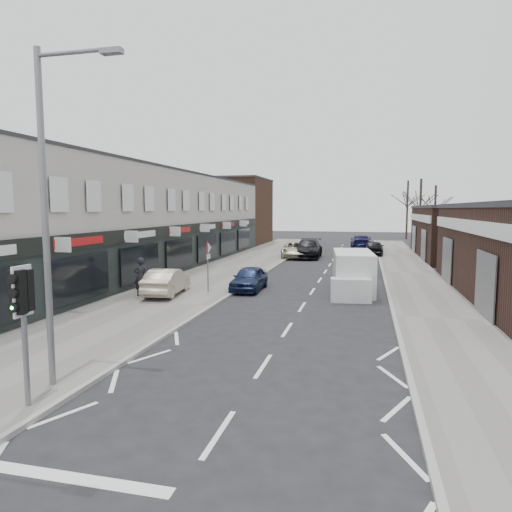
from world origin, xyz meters
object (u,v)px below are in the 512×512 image
Objects in this scene: parked_car_left_a at (249,278)px; parked_car_left_c at (296,250)px; parked_car_right_c at (361,242)px; pedestrian at (141,277)px; traffic_light at (22,303)px; parked_car_right_a at (357,262)px; parked_car_right_b at (374,248)px; sedan_on_pavement at (167,281)px; parked_car_left_b at (308,249)px; street_lamp at (51,200)px; warning_sign at (208,252)px; white_van at (353,273)px.

parked_car_left_a is 0.72× the size of parked_car_left_c.
pedestrian is at bearing 69.22° from parked_car_right_c.
traffic_light reaches higher than parked_car_left_c.
parked_car_right_a is at bearing -151.36° from pedestrian.
parked_car_right_a is 19.54m from parked_car_right_c.
parked_car_right_b is (1.30, 12.52, -0.09)m from parked_car_right_a.
pedestrian is at bearing 26.11° from sedan_on_pavement.
sedan_on_pavement is at bearing -166.78° from pedestrian.
street_lamp is at bearing -94.83° from parked_car_left_b.
pedestrian is (-3.50, 10.92, -3.54)m from street_lamp.
parked_car_left_c is 1.22× the size of parked_car_right_b.
parked_car_right_c is (6.73, 41.87, -3.83)m from street_lamp.
sedan_on_pavement is at bearing -146.42° from warning_sign.
sedan_on_pavement is 0.94× the size of parked_car_right_b.
parked_car_right_b is (8.03, 34.85, -3.89)m from street_lamp.
parked_car_left_b is at bearing 63.60° from parked_car_right_c.
traffic_light is at bearing 94.72° from sedan_on_pavement.
parked_car_left_b is at bearing 9.57° from parked_car_left_c.
warning_sign is at bearing 73.30° from parked_car_right_c.
street_lamp is 1.41× the size of parked_car_left_b.
white_van is 26.83m from parked_car_right_c.
parked_car_left_a is 17.27m from parked_car_left_b.
white_van reaches higher than parked_car_right_b.
parked_car_left_a is 0.76× the size of parked_car_right_a.
parked_car_right_a reaches higher than parked_car_left_a.
parked_car_right_c is (6.60, 43.08, -1.63)m from traffic_light.
sedan_on_pavement is at bearing -164.78° from white_van.
parked_car_left_a is (1.76, 1.59, -1.56)m from warning_sign.
white_van reaches higher than parked_car_right_a.
pedestrian is (-2.86, -1.88, -1.12)m from warning_sign.
pedestrian is at bearing -106.23° from parked_car_left_b.
sedan_on_pavement is 20.55m from parked_car_left_b.
warning_sign is 2.59m from sedan_on_pavement.
parked_car_right_c is at bearing -113.44° from sedan_on_pavement.
sedan_on_pavement is 14.11m from parked_car_right_a.
sedan_on_pavement is 0.71× the size of parked_car_left_b.
warning_sign is at bearing 71.54° from parked_car_right_b.
parked_car_right_a is at bearing -137.11° from sedan_on_pavement.
parked_car_left_b is at bearing -109.60° from sedan_on_pavement.
warning_sign reaches higher than parked_car_left_b.
warning_sign reaches higher than pedestrian.
street_lamp reaches higher than parked_car_right_c.
warning_sign is 3.60m from pedestrian.
parked_car_right_a is at bearing 74.34° from traffic_light.
parked_car_right_a is (6.73, 22.33, -3.80)m from street_lamp.
warning_sign is (-0.63, 12.80, -2.42)m from street_lamp.
sedan_on_pavement is (-1.81, -1.20, -1.42)m from warning_sign.
sedan_on_pavement is at bearing -103.88° from parked_car_left_b.
warning_sign reaches higher than parked_car_left_c.
parked_car_left_b is at bearing 99.44° from white_van.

